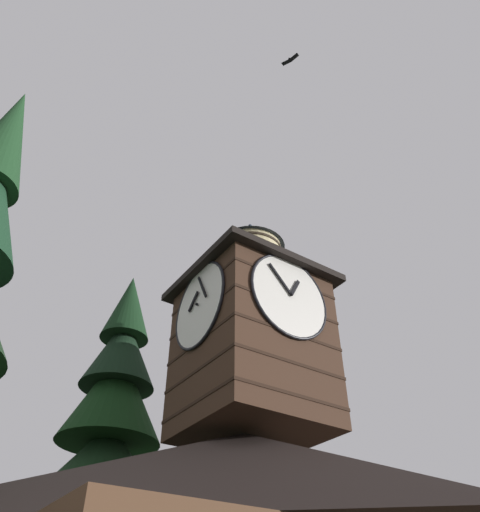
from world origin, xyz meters
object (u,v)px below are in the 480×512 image
Objects in this scene: clock_tower at (252,335)px; flying_bird_high at (290,60)px; moon at (136,491)px; pine_tree_behind at (100,495)px.

flying_bird_high is (1.16, 4.47, 9.64)m from clock_tower.
clock_tower is at bearing 70.89° from moon.
clock_tower is 0.54× the size of pine_tree_behind.
pine_tree_behind is 39.88m from moon.
clock_tower is at bearing -104.50° from flying_bird_high.
moon reaches higher than pine_tree_behind.
clock_tower reaches higher than pine_tree_behind.
pine_tree_behind is 17.40m from flying_bird_high.
flying_bird_high reaches higher than pine_tree_behind.
moon is (-16.57, -35.20, 8.76)m from pine_tree_behind.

